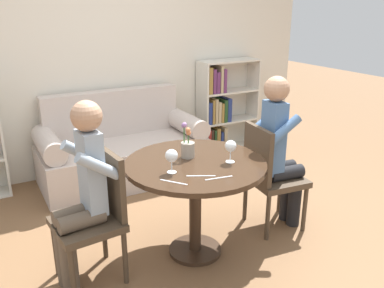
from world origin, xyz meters
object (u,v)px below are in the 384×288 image
(chair_left, at_px, (97,212))
(flower_vase, at_px, (187,147))
(wine_glass_left, at_px, (172,156))
(person_left, at_px, (82,193))
(bookshelf_right, at_px, (220,108))
(couch, at_px, (122,151))
(person_right, at_px, (280,151))
(wine_glass_right, at_px, (231,147))
(chair_right, at_px, (269,173))

(chair_left, xyz_separation_m, flower_vase, (0.71, 0.04, 0.33))
(wine_glass_left, height_order, flower_vase, flower_vase)
(person_left, distance_m, wine_glass_left, 0.62)
(bookshelf_right, bearing_deg, person_left, -140.95)
(couch, distance_m, bookshelf_right, 1.45)
(chair_left, bearing_deg, couch, 149.69)
(chair_left, distance_m, flower_vase, 0.78)
(bookshelf_right, xyz_separation_m, person_left, (-2.21, -1.79, 0.11))
(person_right, xyz_separation_m, flower_vase, (-0.80, 0.10, 0.14))
(wine_glass_right, height_order, flower_vase, flower_vase)
(couch, relative_size, bookshelf_right, 1.49)
(person_right, bearing_deg, bookshelf_right, -11.93)
(chair_right, xyz_separation_m, wine_glass_right, (-0.50, -0.15, 0.37))
(wine_glass_right, distance_m, flower_vase, 0.32)
(couch, height_order, bookshelf_right, bookshelf_right)
(wine_glass_left, bearing_deg, wine_glass_right, -4.14)
(wine_glass_right, bearing_deg, couch, 97.18)
(person_right, bearing_deg, flower_vase, 89.61)
(bookshelf_right, distance_m, flower_vase, 2.26)
(bookshelf_right, distance_m, wine_glass_right, 2.33)
(person_left, height_order, person_right, person_right)
(chair_left, bearing_deg, wine_glass_right, 72.82)
(person_right, relative_size, wine_glass_left, 7.91)
(couch, distance_m, chair_left, 1.68)
(bookshelf_right, xyz_separation_m, wine_glass_left, (-1.64, -1.94, 0.30))
(person_right, bearing_deg, chair_left, 94.10)
(bookshelf_right, xyz_separation_m, person_right, (-0.61, -1.84, 0.12))
(wine_glass_left, height_order, wine_glass_right, wine_glass_left)
(person_left, bearing_deg, chair_right, 83.71)
(chair_right, relative_size, wine_glass_left, 5.51)
(couch, xyz_separation_m, person_right, (0.80, -1.58, 0.37))
(chair_left, relative_size, chair_right, 1.00)
(person_left, xyz_separation_m, wine_glass_right, (1.02, -0.18, 0.20))
(chair_left, height_order, person_right, person_right)
(person_left, relative_size, wine_glass_left, 7.71)
(wine_glass_right, bearing_deg, bookshelf_right, 58.91)
(person_right, distance_m, wine_glass_right, 0.63)
(bookshelf_right, distance_m, person_right, 1.94)
(chair_right, relative_size, person_right, 0.70)
(chair_left, height_order, wine_glass_left, wine_glass_left)
(chair_right, xyz_separation_m, person_right, (0.09, -0.02, 0.19))
(bookshelf_right, relative_size, person_right, 0.89)
(wine_glass_right, bearing_deg, chair_left, 167.96)
(person_left, bearing_deg, flower_vase, 88.34)
(couch, distance_m, person_right, 1.80)
(bookshelf_right, relative_size, wine_glass_left, 7.05)
(person_left, xyz_separation_m, wine_glass_left, (0.57, -0.15, 0.20))
(bookshelf_right, distance_m, wine_glass_left, 2.56)
(couch, height_order, person_left, person_left)
(chair_left, bearing_deg, person_left, -86.56)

